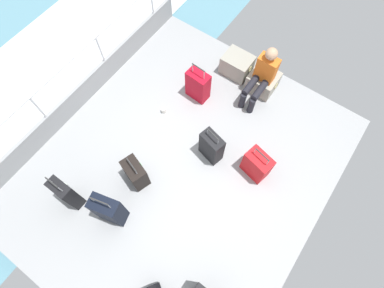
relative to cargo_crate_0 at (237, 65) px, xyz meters
The scene contains 14 objects.
ground_plane 2.18m from the cargo_crate_0, 82.04° to the right, with size 4.40×5.20×0.06m, color #939699.
gunwale_port 2.85m from the cargo_crate_0, 131.07° to the right, with size 0.06×5.20×0.45m, color #939699.
railing_port 2.91m from the cargo_crate_0, 131.07° to the right, with size 0.04×4.20×1.02m.
sea_wake 3.97m from the cargo_crate_0, 146.97° to the right, with size 12.00×12.00×0.01m.
cargo_crate_0 is the anchor object (origin of this frame).
cargo_crate_1 0.57m from the cargo_crate_0, ahead, with size 0.52×0.46×0.36m.
passenger_seated 0.70m from the cargo_crate_0, 20.88° to the right, with size 0.34×0.66×1.06m.
suitcase_0 0.91m from the cargo_crate_0, 108.51° to the right, with size 0.41×0.25×0.80m.
suitcase_1 2.00m from the cargo_crate_0, 49.63° to the right, with size 0.46×0.34×0.70m.
suitcase_3 2.72m from the cargo_crate_0, 93.41° to the right, with size 0.45×0.36×0.63m.
suitcase_4 1.78m from the cargo_crate_0, 71.77° to the right, with size 0.41×0.29×0.76m.
suitcase_5 3.38m from the cargo_crate_0, 91.37° to the right, with size 0.46×0.32×0.89m.
suitcase_6 3.63m from the cargo_crate_0, 102.00° to the right, with size 0.36×0.20×0.89m.
paper_cup 1.61m from the cargo_crate_0, 111.24° to the right, with size 0.08×0.08×0.10m, color white.
Camera 1 is at (1.13, -1.31, 4.73)m, focal length 28.64 mm.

